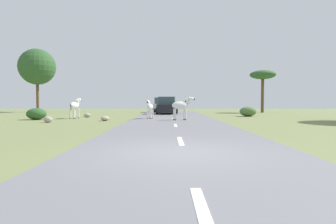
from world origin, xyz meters
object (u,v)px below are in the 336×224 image
at_px(zebra_2, 74,106).
at_px(car_1, 161,105).
at_px(zebra_0, 149,107).
at_px(bush_3, 35,114).
at_px(car_0, 166,106).
at_px(tree_2, 36,67).
at_px(zebra_1, 180,106).
at_px(bush_1, 247,111).
at_px(tree_1, 262,76).
at_px(rock_2, 86,115).
at_px(rock_4, 47,120).
at_px(rock_0, 104,118).

height_order(zebra_2, car_1, car_1).
relative_size(zebra_0, bush_3, 1.07).
height_order(car_0, tree_2, tree_2).
relative_size(zebra_1, car_0, 0.38).
height_order(car_1, bush_1, car_1).
xyz_separation_m(zebra_1, tree_1, (10.34, 14.42, 3.34)).
relative_size(zebra_2, rock_2, 3.05).
xyz_separation_m(rock_2, rock_4, (-0.76, -5.96, 0.02)).
bearing_deg(zebra_1, zebra_2, -122.11).
bearing_deg(rock_2, bush_3, -133.04).
height_order(zebra_1, rock_4, zebra_1).
distance_m(car_0, rock_4, 13.71).
xyz_separation_m(tree_2, rock_4, (8.89, -18.12, -5.44)).
height_order(zebra_1, tree_1, tree_1).
bearing_deg(zebra_2, rock_2, 82.97).
xyz_separation_m(rock_0, rock_4, (-3.19, -1.67, 0.03)).
xyz_separation_m(car_0, rock_2, (-6.66, -5.55, -0.68)).
bearing_deg(zebra_1, rock_4, -92.72).
bearing_deg(rock_0, tree_1, 43.11).
xyz_separation_m(car_0, rock_4, (-7.42, -11.51, -0.66)).
xyz_separation_m(bush_3, rock_0, (5.26, -1.25, -0.26)).
bearing_deg(car_0, car_1, 101.56).
bearing_deg(car_1, rock_2, 62.70).
xyz_separation_m(bush_1, rock_2, (-13.79, -1.45, -0.26)).
relative_size(rock_0, rock_2, 1.10).
bearing_deg(zebra_0, rock_2, -15.93).
relative_size(tree_1, tree_2, 0.64).
distance_m(tree_2, rock_4, 20.91).
height_order(zebra_1, zebra_2, zebra_1).
bearing_deg(bush_1, rock_2, -174.00).
relative_size(bush_1, rock_0, 2.27).
bearing_deg(zebra_0, car_0, -89.24).
relative_size(bush_3, rock_0, 2.20).
xyz_separation_m(tree_1, rock_0, (-15.54, -14.54, -4.21)).
bearing_deg(zebra_0, car_1, -82.83).
bearing_deg(car_0, tree_2, 162.18).
xyz_separation_m(bush_3, rock_2, (2.83, 3.03, -0.25)).
bearing_deg(zebra_0, rock_4, 38.43).
height_order(tree_2, rock_0, tree_2).
height_order(car_0, tree_1, tree_1).
relative_size(zebra_0, tree_1, 0.30).
bearing_deg(bush_1, bush_3, -164.91).
xyz_separation_m(bush_1, rock_4, (-14.55, -7.41, -0.24)).
xyz_separation_m(tree_2, bush_3, (6.82, -15.20, -5.22)).
distance_m(bush_3, rock_4, 3.59).
bearing_deg(zebra_0, tree_1, -124.74).
distance_m(car_1, rock_4, 18.16).
bearing_deg(bush_3, tree_1, 32.58).
bearing_deg(zebra_2, bush_1, 21.32).
distance_m(car_0, bush_1, 8.23).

